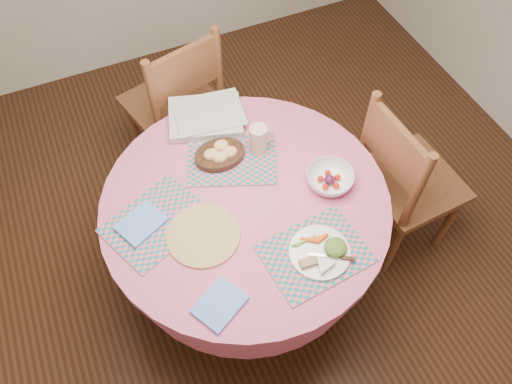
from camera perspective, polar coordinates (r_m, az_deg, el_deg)
ground at (r=2.77m, az=-0.96°, el=-9.64°), size 4.00×4.00×0.00m
dining_table at (r=2.28m, az=-1.15°, el=-3.65°), size 1.24×1.24×0.75m
chair_right at (r=2.57m, az=16.54°, el=1.32°), size 0.47×0.49×1.00m
chair_back at (r=2.83m, az=-8.99°, el=10.00°), size 0.57×0.56×1.02m
placemat_front at (r=2.00m, az=6.78°, el=-7.00°), size 0.43×0.34×0.01m
placemat_left at (r=2.10m, az=-11.29°, el=-3.34°), size 0.49×0.43×0.01m
placemat_back at (r=2.25m, az=-2.78°, el=3.78°), size 0.48×0.43×0.01m
wicker_trivet at (r=2.03m, az=-6.04°, el=-4.93°), size 0.30×0.30×0.01m
napkin_near at (r=1.89m, az=-4.18°, el=-12.70°), size 0.22×0.21×0.01m
napkin_far at (r=2.09m, az=-13.02°, el=-3.54°), size 0.22×0.20×0.01m
dinner_plate at (r=1.98m, az=7.61°, el=-6.79°), size 0.24×0.24×0.05m
bread_bowl at (r=2.23m, az=-4.14°, el=4.40°), size 0.23×0.23×0.08m
latte_mug at (r=2.23m, az=0.32°, el=6.08°), size 0.12×0.08×0.14m
fruit_bowl at (r=2.17m, az=8.42°, el=1.47°), size 0.25×0.25×0.06m
newspaper_stack at (r=2.40m, az=-5.75°, el=8.63°), size 0.40×0.36×0.04m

